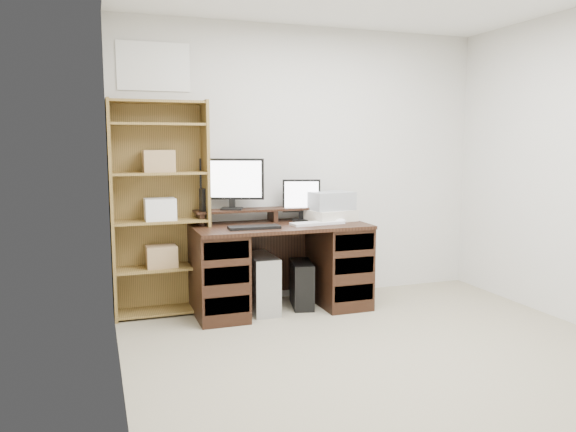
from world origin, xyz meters
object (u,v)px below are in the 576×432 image
monitor_wide (232,181)px  monitor_small (301,198)px  bookshelf (160,207)px  tower_black (302,284)px  desk (280,265)px  printer (331,215)px  tower_silver (261,283)px

monitor_wide → monitor_small: (0.63, -0.06, -0.17)m
monitor_wide → bookshelf: (-0.62, -0.01, -0.20)m
tower_black → monitor_small: bearing=84.1°
desk → monitor_wide: monitor_wide is taller
bookshelf → tower_black: bearing=-9.6°
printer → tower_black: bearing=177.2°
monitor_wide → tower_silver: 0.92m
desk → monitor_small: bearing=33.1°
desk → monitor_wide: size_ratio=2.82×
desk → monitor_wide: (-0.37, 0.23, 0.73)m
tower_black → bookshelf: size_ratio=0.24×
desk → monitor_wide: bearing=148.2°
tower_silver → monitor_wide: bearing=130.0°
printer → tower_silver: bearing=172.4°
monitor_small → bookshelf: bearing=-165.2°
monitor_wide → desk: bearing=-9.7°
printer → tower_silver: printer is taller
monitor_wide → tower_black: 1.10m
printer → tower_black: size_ratio=0.94×
monitor_small → tower_black: 0.77m
printer → tower_black: (-0.30, -0.05, -0.60)m
desk → monitor_small: size_ratio=4.04×
monitor_small → tower_black: bearing=-91.8°
monitor_wide → printer: 0.94m
monitor_wide → bookshelf: size_ratio=0.30×
desk → monitor_small: (0.26, 0.17, 0.56)m
tower_black → tower_silver: bearing=-165.6°
desk → tower_silver: (-0.17, -0.00, -0.14)m
printer → monitor_small: bearing=143.6°
printer → bookshelf: bookshelf is taller
bookshelf → desk: bearing=-12.1°
printer → desk: bearing=174.3°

